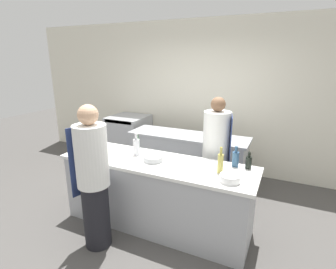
{
  "coord_description": "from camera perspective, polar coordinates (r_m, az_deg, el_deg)",
  "views": [
    {
      "loc": [
        1.41,
        -2.65,
        2.11
      ],
      "look_at": [
        0.0,
        0.35,
        1.14
      ],
      "focal_mm": 28.0,
      "sensor_mm": 36.0,
      "label": 1
    }
  ],
  "objects": [
    {
      "name": "bowl_prep_small",
      "position": [
        3.24,
        -3.23,
        -5.22
      ],
      "size": [
        0.25,
        0.25,
        0.07
      ],
      "color": "#B7BABC",
      "rests_on": "prep_counter"
    },
    {
      "name": "ground_plane",
      "position": [
        3.67,
        -2.46,
        -18.79
      ],
      "size": [
        16.0,
        16.0,
        0.0
      ],
      "primitive_type": "plane",
      "color": "#4C4947"
    },
    {
      "name": "bottle_water",
      "position": [
        2.94,
        11.34,
        -6.03
      ],
      "size": [
        0.06,
        0.06,
        0.3
      ],
      "color": "#B2A84C",
      "rests_on": "prep_counter"
    },
    {
      "name": "chef_at_stove",
      "position": [
        3.64,
        10.33,
        -4.78
      ],
      "size": [
        0.4,
        0.39,
        1.63
      ],
      "rotation": [
        0.0,
        0.0,
        -1.34
      ],
      "color": "black",
      "rests_on": "ground_plane"
    },
    {
      "name": "stockpot",
      "position": [
        4.21,
        10.45,
        0.84
      ],
      "size": [
        0.31,
        0.31,
        0.24
      ],
      "color": "#A8AAAF",
      "rests_on": "pass_counter"
    },
    {
      "name": "oven_range",
      "position": [
        5.51,
        -8.46,
        -1.03
      ],
      "size": [
        0.72,
        0.74,
        0.97
      ],
      "color": "#A8AAAF",
      "rests_on": "ground_plane"
    },
    {
      "name": "bottle_wine",
      "position": [
        3.16,
        14.48,
        -5.09
      ],
      "size": [
        0.08,
        0.08,
        0.24
      ],
      "color": "#2D5175",
      "rests_on": "prep_counter"
    },
    {
      "name": "bottle_sauce",
      "position": [
        3.43,
        -6.88,
        -2.59
      ],
      "size": [
        0.08,
        0.08,
        0.29
      ],
      "color": "silver",
      "rests_on": "prep_counter"
    },
    {
      "name": "bottle_vinegar",
      "position": [
        3.14,
        17.14,
        -5.76
      ],
      "size": [
        0.07,
        0.07,
        0.2
      ],
      "color": "black",
      "rests_on": "prep_counter"
    },
    {
      "name": "chef_at_prep_near",
      "position": [
        3.02,
        -15.94,
        -9.35
      ],
      "size": [
        0.4,
        0.39,
        1.66
      ],
      "rotation": [
        0.0,
        0.0,
        1.3
      ],
      "color": "black",
      "rests_on": "ground_plane"
    },
    {
      "name": "bowl_mixing_large",
      "position": [
        2.79,
        13.36,
        -9.24
      ],
      "size": [
        0.21,
        0.21,
        0.08
      ],
      "color": "white",
      "rests_on": "prep_counter"
    },
    {
      "name": "prep_counter",
      "position": [
        3.43,
        -2.55,
        -12.68
      ],
      "size": [
        2.45,
        0.72,
        0.89
      ],
      "color": "#A8AAAF",
      "rests_on": "ground_plane"
    },
    {
      "name": "bottle_olive_oil",
      "position": [
        3.64,
        -6.63,
        -1.99
      ],
      "size": [
        0.06,
        0.06,
        0.21
      ],
      "color": "#19471E",
      "rests_on": "prep_counter"
    },
    {
      "name": "bottle_cooking_oil",
      "position": [
        3.53,
        -17.99,
        -2.87
      ],
      "size": [
        0.06,
        0.06,
        0.27
      ],
      "color": "#5B2319",
      "rests_on": "prep_counter"
    },
    {
      "name": "pass_counter",
      "position": [
        4.49,
        4.24,
        -5.49
      ],
      "size": [
        2.0,
        0.6,
        0.89
      ],
      "color": "#A8AAAF",
      "rests_on": "ground_plane"
    },
    {
      "name": "wall_back",
      "position": [
        5.04,
        8.74,
        8.01
      ],
      "size": [
        8.0,
        0.06,
        2.8
      ],
      "color": "silver",
      "rests_on": "ground_plane"
    }
  ]
}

